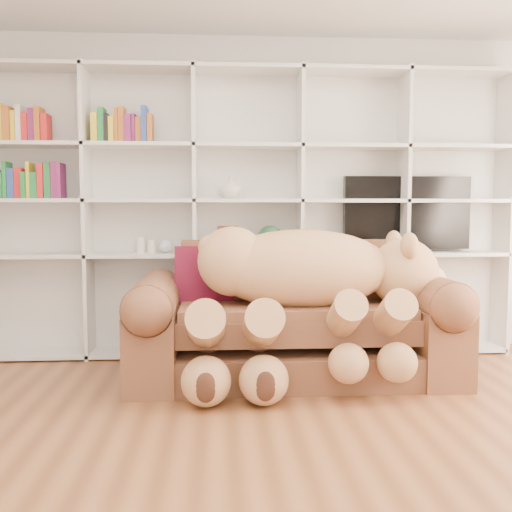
{
  "coord_description": "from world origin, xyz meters",
  "views": [
    {
      "loc": [
        -0.25,
        -2.47,
        1.23
      ],
      "look_at": [
        0.02,
        1.63,
        0.89
      ],
      "focal_mm": 40.0,
      "sensor_mm": 36.0,
      "label": 1
    }
  ],
  "objects": [
    {
      "name": "floor",
      "position": [
        0.0,
        0.0,
        0.0
      ],
      "size": [
        5.0,
        5.0,
        0.0
      ],
      "primitive_type": "plane",
      "color": "brown",
      "rests_on": "ground"
    },
    {
      "name": "wall_back",
      "position": [
        0.0,
        2.5,
        1.35
      ],
      "size": [
        5.0,
        0.02,
        2.7
      ],
      "primitive_type": "cube",
      "color": "white",
      "rests_on": "floor"
    },
    {
      "name": "bookshelf",
      "position": [
        -0.24,
        2.36,
        1.31
      ],
      "size": [
        4.43,
        0.35,
        2.4
      ],
      "color": "silver",
      "rests_on": "floor"
    },
    {
      "name": "sofa",
      "position": [
        0.3,
        1.65,
        0.37
      ],
      "size": [
        2.34,
        1.01,
        0.98
      ],
      "color": "brown",
      "rests_on": "floor"
    },
    {
      "name": "teddy_bear",
      "position": [
        0.36,
        1.45,
        0.7
      ],
      "size": [
        1.9,
        1.0,
        1.1
      ],
      "rotation": [
        0.0,
        0.0,
        -0.16
      ],
      "color": "tan",
      "rests_on": "sofa"
    },
    {
      "name": "throw_pillow",
      "position": [
        -0.35,
        1.81,
        0.72
      ],
      "size": [
        0.45,
        0.25,
        0.47
      ],
      "primitive_type": "cube",
      "rotation": [
        -0.24,
        0.0,
        0.01
      ],
      "color": "maroon",
      "rests_on": "sofa"
    },
    {
      "name": "tv",
      "position": [
        1.37,
        2.35,
        1.18
      ],
      "size": [
        1.09,
        0.18,
        0.64
      ],
      "color": "black",
      "rests_on": "bookshelf"
    },
    {
      "name": "picture_frame",
      "position": [
        -0.17,
        2.3,
        0.98
      ],
      "size": [
        0.17,
        0.08,
        0.21
      ],
      "primitive_type": "cube",
      "rotation": [
        0.0,
        0.0,
        -0.31
      ],
      "color": "brown",
      "rests_on": "bookshelf"
    },
    {
      "name": "green_vase",
      "position": [
        0.19,
        2.3,
        0.98
      ],
      "size": [
        0.23,
        0.23,
        0.23
      ],
      "primitive_type": "sphere",
      "color": "#2A5338",
      "rests_on": "bookshelf"
    },
    {
      "name": "figurine_tall",
      "position": [
        -0.89,
        2.3,
        0.93
      ],
      "size": [
        0.08,
        0.08,
        0.14
      ],
      "primitive_type": "cylinder",
      "rotation": [
        0.0,
        0.0,
        0.11
      ],
      "color": "silver",
      "rests_on": "bookshelf"
    },
    {
      "name": "figurine_short",
      "position": [
        -0.8,
        2.3,
        0.92
      ],
      "size": [
        0.08,
        0.08,
        0.11
      ],
      "primitive_type": "cylinder",
      "rotation": [
        0.0,
        0.0,
        -0.33
      ],
      "color": "silver",
      "rests_on": "bookshelf"
    },
    {
      "name": "snow_globe",
      "position": [
        -0.69,
        2.3,
        0.92
      ],
      "size": [
        0.11,
        0.11,
        0.11
      ],
      "primitive_type": "sphere",
      "color": "silver",
      "rests_on": "bookshelf"
    },
    {
      "name": "shelf_vase",
      "position": [
        -0.15,
        2.3,
        1.41
      ],
      "size": [
        0.19,
        0.19,
        0.18
      ],
      "primitive_type": "imported",
      "rotation": [
        0.0,
        0.0,
        -0.08
      ],
      "color": "beige",
      "rests_on": "bookshelf"
    }
  ]
}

